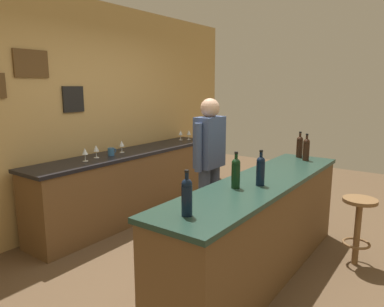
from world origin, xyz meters
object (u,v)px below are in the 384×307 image
bar_stool (358,220)px  wine_bottle_c (261,170)px  bartender (209,160)px  wine_glass_a (85,152)px  wine_glass_d (181,133)px  wine_glass_b (96,149)px  wine_bottle_e (300,146)px  wine_glass_e (189,133)px  coffee_mug (111,152)px  wine_glass_c (122,144)px  wine_bottle_d (306,149)px  wine_bottle_b (236,172)px  wine_bottle_a (187,196)px

bar_stool → wine_bottle_c: (-0.91, 0.63, 0.60)m
bartender → wine_glass_a: 1.42m
wine_glass_d → wine_glass_b: bearing=-178.3°
wine_bottle_e → wine_glass_e: bearing=76.9°
wine_glass_e → wine_glass_a: bearing=-179.5°
bar_stool → wine_bottle_e: size_ratio=2.22×
bar_stool → coffee_mug: (-0.69, 2.74, 0.49)m
bar_stool → wine_glass_b: bearing=107.9°
bartender → wine_bottle_e: size_ratio=5.29×
wine_glass_c → coffee_mug: wine_glass_c is taller
wine_glass_c → wine_bottle_d: bearing=-69.3°
wine_glass_b → wine_glass_d: 1.72m
wine_bottle_d → wine_glass_b: wine_bottle_d is taller
coffee_mug → wine_bottle_c: bearing=-95.9°
wine_bottle_b → wine_glass_e: wine_bottle_b is taller
bartender → coffee_mug: bartender is taller
wine_bottle_d → wine_glass_d: bearing=77.3°
wine_glass_d → coffee_mug: wine_glass_d is taller
wine_bottle_c → wine_bottle_e: 1.38m
wine_bottle_b → wine_bottle_e: size_ratio=1.00×
bar_stool → wine_glass_a: size_ratio=4.39×
bartender → wine_glass_b: (-0.54, 1.27, 0.07)m
wine_bottle_c → wine_bottle_a: bearing=175.3°
wine_bottle_a → wine_glass_e: 3.43m
wine_bottle_d → wine_glass_b: bearing=120.1°
wine_bottle_a → coffee_mug: 2.34m
wine_bottle_d → wine_glass_c: bearing=110.7°
wine_bottle_d → wine_glass_b: size_ratio=1.97×
wine_bottle_e → wine_bottle_d: bearing=-137.2°
wine_glass_a → coffee_mug: wine_glass_a is taller
wine_bottle_a → wine_bottle_d: (2.18, -0.05, 0.00)m
bartender → wine_glass_e: (1.28, 1.23, 0.07)m
wine_bottle_a → wine_glass_b: size_ratio=1.97×
wine_glass_b → wine_glass_c: same height
wine_glass_a → bar_stool: bearing=-67.9°
bar_stool → wine_glass_b: size_ratio=4.39×
bar_stool → wine_glass_e: (0.92, 2.74, 0.55)m
wine_bottle_c → wine_bottle_d: same height
bartender → wine_glass_d: 1.77m
wine_glass_a → wine_glass_c: bearing=6.5°
bartender → wine_glass_c: bartender is taller
bar_stool → wine_bottle_d: 0.95m
wine_bottle_e → wine_glass_e: wine_bottle_e is taller
bar_stool → wine_glass_e: wine_glass_e is taller
wine_bottle_d → wine_glass_b: (-1.23, 2.12, -0.05)m
wine_bottle_d → wine_glass_a: 2.51m
bartender → wine_glass_b: 1.38m
bartender → wine_glass_a: size_ratio=10.45×
wine_bottle_d → wine_bottle_e: size_ratio=1.00×
wine_bottle_d → wine_glass_d: wine_bottle_d is taller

